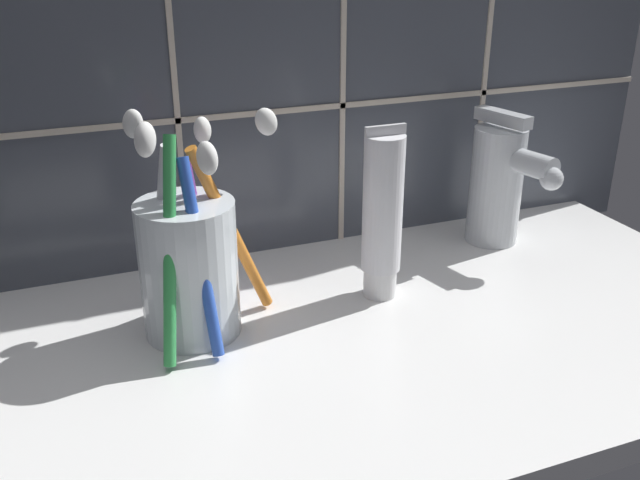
# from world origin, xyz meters

# --- Properties ---
(sink_counter) EXTENTS (0.62, 0.36, 0.02)m
(sink_counter) POSITION_xyz_m (0.00, 0.00, 0.01)
(sink_counter) COLOR white
(sink_counter) RESTS_ON ground
(tile_wall_backsplash) EXTENTS (0.72, 0.02, 0.41)m
(tile_wall_backsplash) POSITION_xyz_m (0.00, 0.18, 0.21)
(tile_wall_backsplash) COLOR #4C515B
(tile_wall_backsplash) RESTS_ON ground
(toothbrush_cup) EXTENTS (0.12, 0.12, 0.18)m
(toothbrush_cup) POSITION_xyz_m (-0.16, 0.05, 0.08)
(toothbrush_cup) COLOR silver
(toothbrush_cup) RESTS_ON sink_counter
(toothpaste_tube) EXTENTS (0.03, 0.03, 0.15)m
(toothpaste_tube) POSITION_xyz_m (-0.00, 0.05, 0.09)
(toothpaste_tube) COLOR white
(toothpaste_tube) RESTS_ON sink_counter
(sink_faucet) EXTENTS (0.05, 0.10, 0.13)m
(sink_faucet) POSITION_xyz_m (0.16, 0.11, 0.08)
(sink_faucet) COLOR silver
(sink_faucet) RESTS_ON sink_counter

